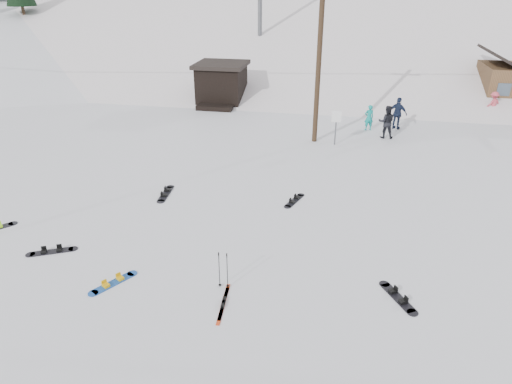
# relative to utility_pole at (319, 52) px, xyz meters

# --- Properties ---
(ground) EXTENTS (200.00, 200.00, 0.00)m
(ground) POSITION_rel_utility_pole_xyz_m (-2.00, -14.00, -4.68)
(ground) COLOR white
(ground) RESTS_ON ground
(ski_slope) EXTENTS (60.00, 85.24, 65.97)m
(ski_slope) POSITION_rel_utility_pole_xyz_m (-2.00, 41.00, -16.68)
(ski_slope) COLOR white
(ski_slope) RESTS_ON ground
(ridge_left) EXTENTS (47.54, 95.03, 58.38)m
(ridge_left) POSITION_rel_utility_pole_xyz_m (-38.00, 34.00, -15.68)
(ridge_left) COLOR white
(ridge_left) RESTS_ON ground
(treeline_left) EXTENTS (20.00, 64.00, 10.00)m
(treeline_left) POSITION_rel_utility_pole_xyz_m (-36.00, 26.00, -4.68)
(treeline_left) COLOR black
(treeline_left) RESTS_ON ground
(treeline_crest) EXTENTS (50.00, 6.00, 10.00)m
(treeline_crest) POSITION_rel_utility_pole_xyz_m (-2.00, 72.00, -4.68)
(treeline_crest) COLOR black
(treeline_crest) RESTS_ON ski_slope
(utility_pole) EXTENTS (2.00, 0.26, 9.00)m
(utility_pole) POSITION_rel_utility_pole_xyz_m (0.00, 0.00, 0.00)
(utility_pole) COLOR #3A2819
(utility_pole) RESTS_ON ground
(trail_sign) EXTENTS (0.50, 0.09, 1.85)m
(trail_sign) POSITION_rel_utility_pole_xyz_m (1.10, -0.42, -3.41)
(trail_sign) COLOR #595B60
(trail_sign) RESTS_ON ground
(lift_hut) EXTENTS (3.40, 4.10, 2.75)m
(lift_hut) POSITION_rel_utility_pole_xyz_m (-7.00, 6.94, -3.32)
(lift_hut) COLOR black
(lift_hut) RESTS_ON ground
(hero_snowboard) EXTENTS (0.97, 1.39, 0.11)m
(hero_snowboard) POSITION_rel_utility_pole_xyz_m (-4.78, -13.80, -4.65)
(hero_snowboard) COLOR #1A50AE
(hero_snowboard) RESTS_ON ground
(hero_skis) EXTENTS (0.24, 1.73, 0.09)m
(hero_skis) POSITION_rel_utility_pole_xyz_m (-1.39, -14.07, -4.66)
(hero_skis) COLOR #B43212
(hero_skis) RESTS_ON ground
(ski_poles) EXTENTS (0.32, 0.08, 1.16)m
(ski_poles) POSITION_rel_utility_pole_xyz_m (-1.57, -13.34, -4.09)
(ski_poles) COLOR black
(ski_poles) RESTS_ON ground
(board_scatter_a) EXTENTS (1.47, 0.87, 0.11)m
(board_scatter_a) POSITION_rel_utility_pole_xyz_m (-7.53, -12.63, -4.65)
(board_scatter_a) COLOR black
(board_scatter_a) RESTS_ON ground
(board_scatter_b) EXTENTS (0.44, 1.71, 0.12)m
(board_scatter_b) POSITION_rel_utility_pole_xyz_m (-5.48, -7.83, -4.65)
(board_scatter_b) COLOR black
(board_scatter_b) RESTS_ON ground
(board_scatter_d) EXTENTS (0.97, 1.44, 0.11)m
(board_scatter_d) POSITION_rel_utility_pole_xyz_m (3.32, -12.90, -4.65)
(board_scatter_d) COLOR black
(board_scatter_d) RESTS_ON ground
(board_scatter_f) EXTENTS (0.68, 1.44, 0.11)m
(board_scatter_f) POSITION_rel_utility_pole_xyz_m (-0.21, -7.44, -4.65)
(board_scatter_f) COLOR black
(board_scatter_f) RESTS_ON ground
(skier_teal) EXTENTS (0.62, 0.51, 1.47)m
(skier_teal) POSITION_rel_utility_pole_xyz_m (2.90, 2.57, -3.95)
(skier_teal) COLOR #0E908A
(skier_teal) RESTS_ON ground
(skier_dark) EXTENTS (0.89, 0.70, 1.80)m
(skier_dark) POSITION_rel_utility_pole_xyz_m (3.77, 1.30, -3.78)
(skier_dark) COLOR black
(skier_dark) RESTS_ON ground
(skier_pink) EXTENTS (1.12, 0.99, 1.51)m
(skier_pink) POSITION_rel_utility_pole_xyz_m (10.73, 7.20, -3.93)
(skier_pink) COLOR #CD4857
(skier_pink) RESTS_ON ground
(skier_navy) EXTENTS (1.17, 0.88, 1.84)m
(skier_navy) POSITION_rel_utility_pole_xyz_m (4.51, 3.07, -3.76)
(skier_navy) COLOR #17203A
(skier_navy) RESTS_ON ground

